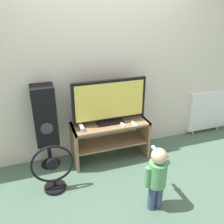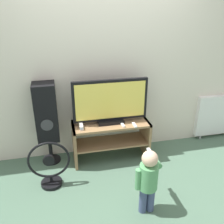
% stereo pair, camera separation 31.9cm
% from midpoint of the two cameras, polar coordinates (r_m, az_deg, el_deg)
% --- Properties ---
extents(ground_plane, '(16.00, 16.00, 0.00)m').
position_cam_midpoint_polar(ground_plane, '(3.49, 3.13, -12.19)').
color(ground_plane, '#4C6B56').
extents(wall_back, '(10.00, 0.06, 2.60)m').
position_cam_midpoint_polar(wall_back, '(3.37, 1.37, 11.02)').
color(wall_back, silver).
rests_on(wall_back, ground_plane).
extents(tv_stand, '(1.05, 0.41, 0.56)m').
position_cam_midpoint_polar(tv_stand, '(3.46, 2.35, -5.39)').
color(tv_stand, '#93704C').
rests_on(tv_stand, ground_plane).
extents(television, '(0.99, 0.20, 0.60)m').
position_cam_midpoint_polar(television, '(3.26, 2.42, 2.23)').
color(television, black).
rests_on(television, tv_stand).
extents(game_console, '(0.05, 0.16, 0.05)m').
position_cam_midpoint_polar(game_console, '(3.23, -4.29, -3.32)').
color(game_console, white).
rests_on(game_console, tv_stand).
extents(remote_primary, '(0.04, 0.13, 0.03)m').
position_cam_midpoint_polar(remote_primary, '(3.31, 7.93, -3.03)').
color(remote_primary, white).
rests_on(remote_primary, tv_stand).
extents(remote_secondary, '(0.04, 0.13, 0.03)m').
position_cam_midpoint_polar(remote_secondary, '(3.30, 5.19, -2.97)').
color(remote_secondary, white).
rests_on(remote_secondary, tv_stand).
extents(child, '(0.29, 0.44, 0.75)m').
position_cam_midpoint_polar(child, '(2.65, 11.85, -14.39)').
color(child, '#3F4C72').
rests_on(child, ground_plane).
extents(speaker_tower, '(0.28, 0.27, 1.14)m').
position_cam_midpoint_polar(speaker_tower, '(3.29, -12.13, -0.54)').
color(speaker_tower, black).
rests_on(speaker_tower, ground_plane).
extents(floor_fan, '(0.49, 0.26, 0.60)m').
position_cam_midpoint_polar(floor_fan, '(3.08, -11.15, -12.18)').
color(floor_fan, black).
rests_on(floor_fan, ground_plane).
extents(radiator, '(0.72, 0.08, 0.72)m').
position_cam_midpoint_polar(radiator, '(4.39, 24.86, -0.69)').
color(radiator, white).
rests_on(radiator, ground_plane).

